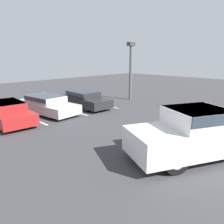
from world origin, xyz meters
TOP-DOWN VIEW (x-y plane):
  - ground_plane at (0.00, 0.00)m, footprint 60.00×60.00m
  - stall_stripe_b at (-2.62, 10.50)m, footprint 0.12×4.53m
  - stall_stripe_c at (0.20, 10.50)m, footprint 0.12×4.53m
  - stall_stripe_d at (3.02, 10.50)m, footprint 0.12×4.53m
  - pickup_truck at (-0.45, 0.70)m, footprint 5.93×4.29m
  - parked_sedan_a at (-3.91, 10.42)m, footprint 2.10×4.71m
  - parked_sedan_b at (-1.30, 10.64)m, footprint 2.29×4.89m
  - parked_sedan_c at (1.59, 10.37)m, footprint 1.91×4.64m
  - light_post at (6.27, 9.82)m, footprint 0.70×0.36m
  - traffic_cone at (4.45, 3.44)m, footprint 0.45×0.45m
  - wheel_stop_curb at (1.32, 13.32)m, footprint 1.94×0.20m

SIDE VIEW (x-z plane):
  - ground_plane at x=0.00m, z-range 0.00..0.00m
  - stall_stripe_b at x=-2.62m, z-range 0.00..0.01m
  - stall_stripe_c at x=0.20m, z-range 0.00..0.01m
  - stall_stripe_d at x=3.02m, z-range 0.00..0.01m
  - wheel_stop_curb at x=1.32m, z-range 0.00..0.14m
  - traffic_cone at x=4.45m, z-range -0.02..0.44m
  - parked_sedan_c at x=1.59m, z-range 0.04..1.22m
  - parked_sedan_b at x=-1.30m, z-range 0.04..1.23m
  - parked_sedan_a at x=-3.91m, z-range 0.04..1.23m
  - pickup_truck at x=-0.45m, z-range 0.00..1.86m
  - light_post at x=6.27m, z-range 0.42..5.22m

